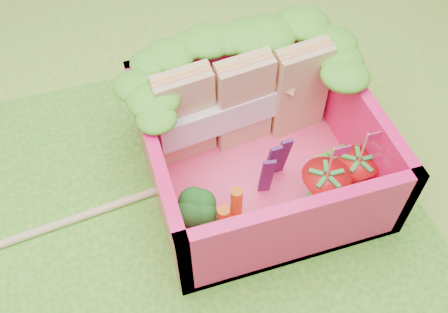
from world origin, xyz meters
TOP-DOWN VIEW (x-y plane):
  - ground at (0.00, 0.00)m, footprint 14.00×14.00m
  - placemat at (0.00, 0.00)m, footprint 2.60×2.60m
  - bento_floor at (0.43, 0.16)m, footprint 1.30×1.30m
  - bento_box at (0.43, 0.16)m, footprint 1.30×1.30m
  - lettuce_ruffle at (0.43, 0.62)m, footprint 1.43×0.76m
  - sandwich_stack at (0.44, 0.44)m, footprint 1.14×0.31m
  - broccoli at (-0.02, -0.11)m, footprint 0.31×0.31m
  - carrot_sticks at (0.15, -0.17)m, footprint 0.18×0.16m
  - purple_wedges at (0.47, 0.02)m, footprint 0.21×0.14m
  - strawberry_left at (0.69, -0.20)m, footprint 0.28×0.28m
  - strawberry_right at (0.93, -0.14)m, footprint 0.24×0.24m
  - snap_peas at (0.83, -0.08)m, footprint 0.61×0.48m
  - chopsticks at (-1.01, 0.11)m, footprint 2.25×0.29m

SIDE VIEW (x-z plane):
  - ground at x=0.00m, z-range 0.00..0.00m
  - placemat at x=0.00m, z-range 0.00..0.03m
  - chopsticks at x=-1.01m, z-range 0.03..0.07m
  - bento_floor at x=0.43m, z-range 0.03..0.08m
  - snap_peas at x=0.83m, z-range 0.08..0.13m
  - carrot_sticks at x=0.15m, z-range 0.08..0.32m
  - strawberry_right at x=0.93m, z-range -0.03..0.45m
  - strawberry_left at x=0.69m, z-range -0.03..0.48m
  - broccoli at x=-0.02m, z-range 0.13..0.38m
  - purple_wedges at x=0.47m, z-range 0.08..0.46m
  - bento_box at x=0.43m, z-range 0.03..0.58m
  - sandwich_stack at x=0.44m, z-range 0.07..0.70m
  - lettuce_ruffle at x=0.43m, z-range 0.58..0.69m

